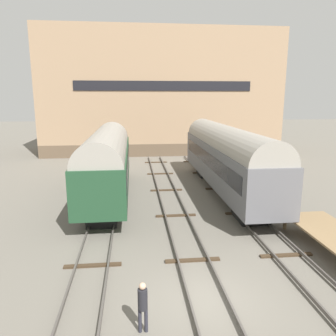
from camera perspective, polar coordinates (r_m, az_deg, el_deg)
The scene contains 8 objects.
ground_plane at distance 13.56m, azimuth 6.75°, elevation -21.75°, with size 200.00×200.00×0.00m, color #6B665B.
track_left at distance 13.35m, azimuth -14.56°, elevation -21.95°, with size 2.60×60.00×0.26m.
track_middle at distance 13.48m, azimuth 6.77°, elevation -21.25°, with size 2.60×60.00×0.26m.
track_right at distance 15.09m, azimuth 25.11°, elevation -18.46°, with size 2.60×60.00×0.26m.
train_car_green at distance 24.92m, azimuth -10.57°, elevation 1.40°, with size 3.13×15.19×5.29m.
train_car_grey at distance 26.31m, azimuth 10.01°, elevation 2.19°, with size 3.05×18.39×5.40m.
person_worker at distance 11.44m, azimuth -4.43°, elevation -22.33°, with size 0.32×0.32×1.78m.
warehouse_building at distance 47.51m, azimuth -1.33°, elevation 12.91°, with size 31.82×10.69×16.33m.
Camera 1 is at (-2.68, -10.94, 7.55)m, focal length 35.00 mm.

